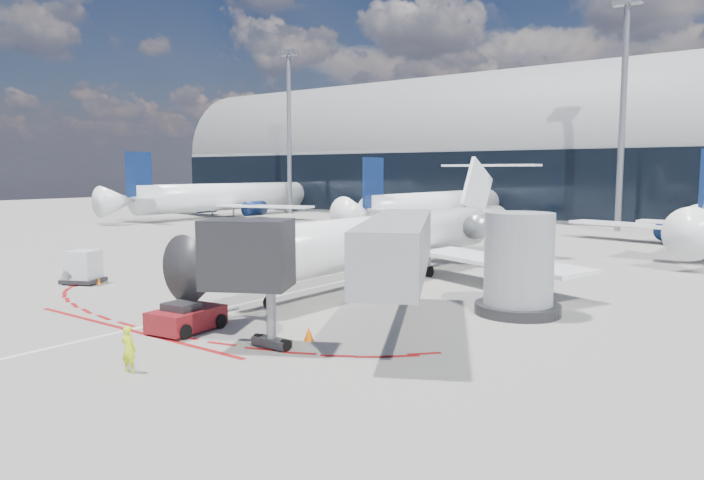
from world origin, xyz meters
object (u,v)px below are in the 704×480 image
Objects in this scene: pushback_tug at (186,318)px; ramp_worker at (129,349)px; regional_jet at (395,236)px; uld_container at (83,267)px.

ramp_worker reaches higher than pushback_tug.
pushback_tug is at bearing -89.13° from regional_jet.
uld_container is at bearing -39.09° from ramp_worker.
regional_jet reaches higher than pushback_tug.
regional_jet is at bearing -94.85° from ramp_worker.
ramp_worker is at bearing -50.74° from uld_container.
uld_container is at bearing -136.65° from regional_jet.
uld_container is (-16.95, 8.22, 0.20)m from ramp_worker.
uld_container reaches higher than pushback_tug.
pushback_tug is 5.50m from ramp_worker.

